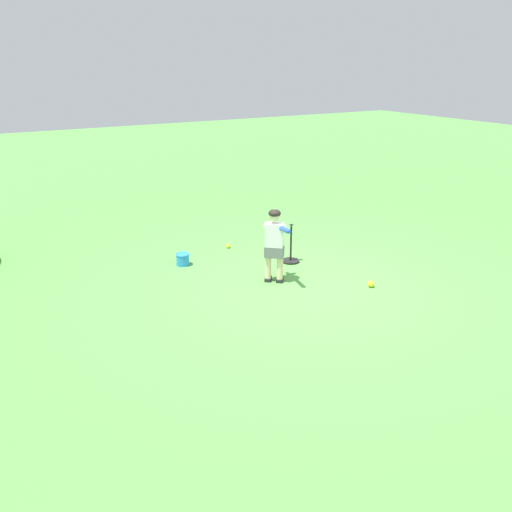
# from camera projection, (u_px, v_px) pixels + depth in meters

# --- Properties ---
(ground_plane) EXTENTS (40.00, 40.00, 0.00)m
(ground_plane) POSITION_uv_depth(u_px,v_px,m) (309.00, 288.00, 7.44)
(ground_plane) COLOR #519942
(child_batter) EXTENTS (0.62, 0.35, 1.08)m
(child_batter) POSITION_uv_depth(u_px,v_px,m) (275.00, 239.00, 7.42)
(child_batter) COLOR #232328
(child_batter) RESTS_ON ground
(play_ball_near_batter) EXTENTS (0.08, 0.08, 0.08)m
(play_ball_near_batter) POSITION_uv_depth(u_px,v_px,m) (228.00, 246.00, 9.00)
(play_ball_near_batter) COLOR yellow
(play_ball_near_batter) RESTS_ON ground
(play_ball_far_right) EXTENTS (0.09, 0.09, 0.09)m
(play_ball_far_right) POSITION_uv_depth(u_px,v_px,m) (371.00, 284.00, 7.45)
(play_ball_far_right) COLOR yellow
(play_ball_far_right) RESTS_ON ground
(batting_tee) EXTENTS (0.28, 0.28, 0.62)m
(batting_tee) POSITION_uv_depth(u_px,v_px,m) (291.00, 256.00, 8.36)
(batting_tee) COLOR black
(batting_tee) RESTS_ON ground
(toy_bucket) EXTENTS (0.22, 0.22, 0.19)m
(toy_bucket) POSITION_uv_depth(u_px,v_px,m) (183.00, 259.00, 8.23)
(toy_bucket) COLOR #2884DB
(toy_bucket) RESTS_ON ground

